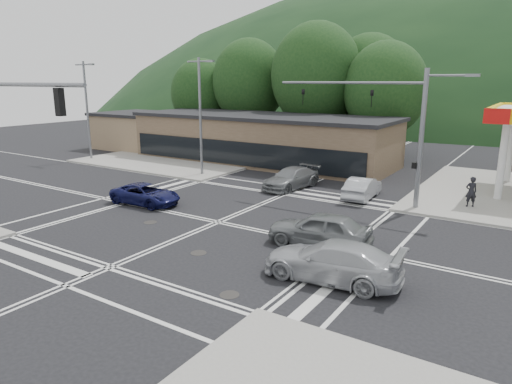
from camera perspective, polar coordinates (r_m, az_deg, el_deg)
The scene contains 20 objects.
ground at distance 24.41m, azimuth -4.77°, elevation -3.77°, with size 120.00×120.00×0.00m, color black.
sidewalk_nw at distance 45.00m, azimuth -8.30°, elevation 4.39°, with size 16.00×16.00×0.15m, color gray.
commercial_row at distance 42.15m, azimuth 0.67°, elevation 6.54°, with size 24.00×8.00×4.00m, color brown.
commercial_nw at distance 52.42m, azimuth -14.42°, elevation 7.33°, with size 8.00×7.00×3.60m, color #846B4F.
hill_north at distance 109.55m, azimuth 25.63°, elevation 8.68°, with size 252.00×126.00×140.00m, color black.
tree_n_a at distance 50.94m, azimuth -0.87°, elevation 13.61°, with size 8.00×8.00×11.75m.
tree_n_b at distance 46.98m, azimuth 7.53°, elevation 14.26°, with size 9.00×9.00×12.98m.
tree_n_c at distance 44.41m, azimuth 15.84°, elevation 12.22°, with size 7.60×7.60×10.87m.
tree_n_d at distance 53.75m, azimuth -6.92°, elevation 12.14°, with size 6.80×6.80×9.76m.
tree_n_e at distance 49.14m, azimuth 13.91°, elevation 13.21°, with size 8.40×8.40×11.98m.
streetlight_nw at distance 35.65m, azimuth -6.91°, elevation 10.03°, with size 2.50×0.25×9.00m.
streetlight_w at distance 45.46m, azimuth -20.34°, elevation 10.09°, with size 2.50×0.25×9.00m.
signal_mast_ne at distance 27.66m, azimuth 17.57°, elevation 8.45°, with size 11.65×0.30×8.00m.
car_blue_west at distance 28.45m, azimuth -13.65°, elevation -0.27°, with size 2.05×4.45×1.24m, color #0E103E.
car_grey_center at distance 20.92m, azimuth 7.98°, elevation -4.61°, with size 1.89×4.70×1.60m, color slate.
car_silver_east at distance 17.55m, azimuth 9.46°, elevation -8.50°, with size 2.13×5.25×1.52m, color #A9ABB0.
car_queue_a at distance 29.77m, azimuth 13.15°, elevation 0.52°, with size 1.47×4.21×1.39m, color #ABAEB3.
car_queue_b at distance 40.98m, azimuth 13.88°, elevation 4.13°, with size 1.72×4.28×1.46m, color white.
car_northbound at distance 31.81m, azimuth 4.40°, elevation 1.73°, with size 1.99×4.90×1.42m, color slate.
pedestrian at distance 29.34m, azimuth 25.30°, elevation 0.04°, with size 0.65×0.43×1.78m, color black.
Camera 1 is at (14.29, -18.36, 7.39)m, focal length 32.00 mm.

